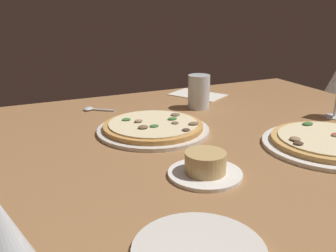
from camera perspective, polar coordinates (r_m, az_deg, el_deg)
dining_table at (r=98.37cm, az=2.34°, el=-3.52°), size 150.00×110.00×4.00cm
pizza_main at (r=104.91cm, az=-2.17°, el=-0.22°), size 30.33×30.33×3.37cm
pizza_side at (r=101.99cm, az=22.56°, el=-2.24°), size 31.76×31.76×3.40cm
ramekin_on_saucer at (r=79.50cm, az=5.49°, el=-5.98°), size 15.29×15.29×5.11cm
water_glass at (r=127.16cm, az=4.54°, el=4.82°), size 7.11×7.11×10.94cm
side_plate at (r=58.06cm, az=4.55°, el=-17.80°), size 19.40×19.40×0.90cm
paper_menu at (r=145.25cm, az=4.37°, el=4.59°), size 20.27×22.77×0.30cm
spoon at (r=127.50cm, az=-11.10°, el=2.47°), size 9.53×8.03×1.00cm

